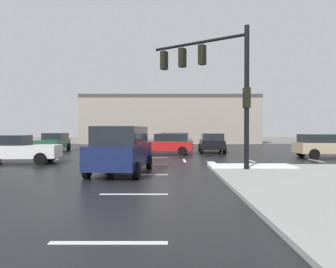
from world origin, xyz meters
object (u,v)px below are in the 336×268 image
traffic_signal_mast (215,74)px  sedan_white (15,149)px  sedan_tan (328,145)px  sedan_red (166,143)px  sedan_green (55,142)px  suv_navy (122,148)px  sedan_black (212,142)px  sedan_grey (171,141)px

traffic_signal_mast → sedan_white: size_ratio=1.39×
sedan_tan → sedan_white: same height
sedan_red → traffic_signal_mast: bearing=111.1°
sedan_tan → sedan_green: size_ratio=0.99×
suv_navy → sedan_red: suv_navy is taller
sedan_black → suv_navy: 13.42m
suv_navy → sedan_red: bearing=-4.9°
sedan_black → sedan_white: bearing=127.8°
suv_navy → sedan_tan: bearing=-55.1°
sedan_grey → sedan_green: size_ratio=1.01×
traffic_signal_mast → sedan_tan: (8.41, 5.93, -3.69)m
sedan_black → sedan_grey: bearing=46.1°
suv_navy → sedan_white: (-6.53, 3.81, -0.24)m
traffic_signal_mast → sedan_green: size_ratio=1.39×
suv_navy → sedan_white: bearing=64.8°
sedan_tan → sedan_red: same height
suv_navy → sedan_tan: 14.58m
sedan_grey → sedan_green: bearing=19.1°
sedan_grey → sedan_white: (-8.75, -12.03, 0.00)m
sedan_grey → sedan_green: same height
sedan_tan → sedan_red: size_ratio=0.98×
sedan_white → sedan_red: bearing=33.6°
sedan_grey → sedan_white: 14.87m
sedan_red → sedan_black: bearing=-147.4°
sedan_red → sedan_green: bearing=-12.1°
sedan_tan → sedan_white: bearing=-171.4°
suv_navy → sedan_white: 7.57m
suv_navy → sedan_green: size_ratio=1.07×
sedan_green → sedan_red: 10.08m
suv_navy → sedan_red: size_ratio=1.06×
sedan_white → sedan_grey: bearing=49.7°
sedan_black → suv_navy: suv_navy is taller
sedan_grey → sedan_red: 5.56m
sedan_red → sedan_grey: bearing=-88.0°
traffic_signal_mast → sedan_tan: 10.93m
traffic_signal_mast → sedan_red: traffic_signal_mast is taller
sedan_black → sedan_tan: size_ratio=1.01×
sedan_black → sedan_white: (-12.14, -8.37, 0.00)m
traffic_signal_mast → sedan_white: traffic_signal_mast is taller
traffic_signal_mast → sedan_white: 11.65m
sedan_red → sedan_white: 10.57m
traffic_signal_mast → sedan_grey: traffic_signal_mast is taller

